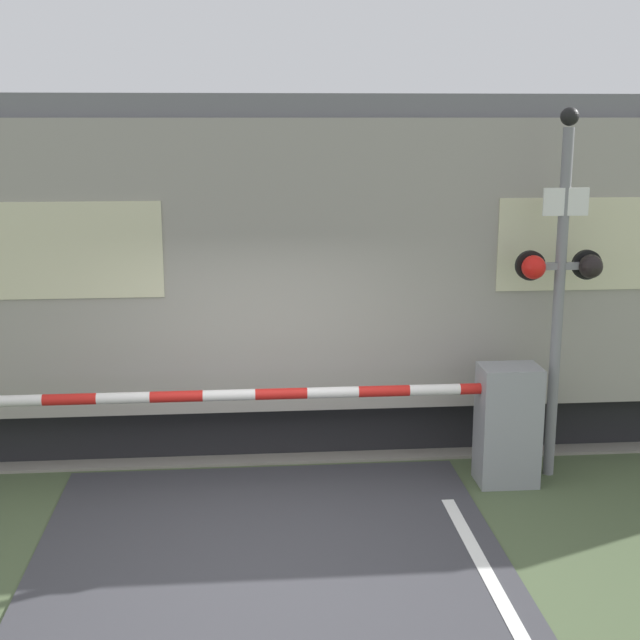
# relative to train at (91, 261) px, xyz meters

# --- Properties ---
(ground_plane) EXTENTS (80.00, 80.00, 0.00)m
(ground_plane) POSITION_rel_train_xyz_m (1.98, -3.69, -2.00)
(ground_plane) COLOR #475638
(track_bed) EXTENTS (36.00, 3.20, 0.13)m
(track_bed) POSITION_rel_train_xyz_m (1.98, 0.00, -1.98)
(track_bed) COLOR gray
(track_bed) RESTS_ON ground_plane
(train) EXTENTS (19.84, 3.16, 3.91)m
(train) POSITION_rel_train_xyz_m (0.00, 0.00, 0.00)
(train) COLOR black
(train) RESTS_ON ground_plane
(crossing_barrier) EXTENTS (5.51, 0.44, 1.24)m
(crossing_barrier) POSITION_rel_train_xyz_m (4.04, -2.26, -1.31)
(crossing_barrier) COLOR gray
(crossing_barrier) RESTS_ON ground_plane
(signal_post) EXTENTS (0.88, 0.26, 3.77)m
(signal_post) POSITION_rel_train_xyz_m (4.97, -2.09, 0.13)
(signal_post) COLOR gray
(signal_post) RESTS_ON ground_plane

